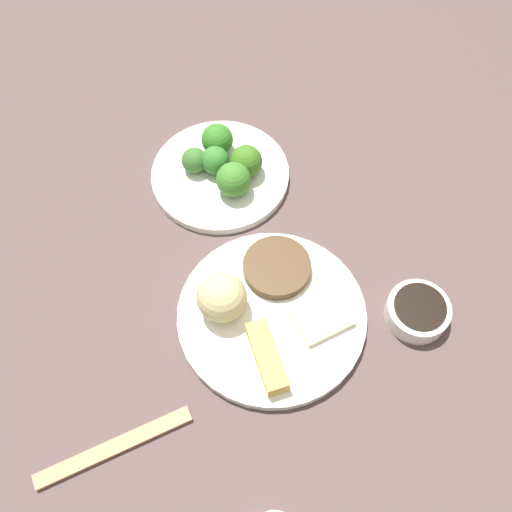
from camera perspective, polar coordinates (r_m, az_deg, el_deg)
name	(u,v)px	position (r m, az deg, el deg)	size (l,w,h in m)	color
tabletop	(278,309)	(0.85, 2.20, -5.30)	(2.20, 2.20, 0.02)	#4C3B3A
main_plate	(272,315)	(0.83, 1.58, -5.96)	(0.27, 0.27, 0.02)	white
rice_scoop	(222,297)	(0.79, -3.45, -4.13)	(0.07, 0.07, 0.07)	tan
spring_roll	(267,357)	(0.78, 1.09, -10.03)	(0.10, 0.03, 0.03)	gold
crab_rangoon_wonton	(322,317)	(0.82, 6.57, -6.05)	(0.08, 0.06, 0.01)	beige
stir_fry_heap	(277,267)	(0.84, 2.09, -1.14)	(0.10, 0.10, 0.02)	#443019
broccoli_plate	(220,175)	(0.96, -3.58, 8.10)	(0.23, 0.23, 0.01)	white
broccoli_floret_0	(215,160)	(0.94, -4.12, 9.51)	(0.05, 0.05, 0.05)	#2F6E29
broccoli_floret_1	(194,160)	(0.95, -6.18, 9.47)	(0.04, 0.04, 0.04)	#356429
broccoli_floret_2	(220,139)	(0.97, -3.65, 11.59)	(0.05, 0.05, 0.05)	#2E6F21
broccoli_floret_3	(232,180)	(0.91, -2.41, 7.60)	(0.06, 0.06, 0.06)	#397427
broccoli_floret_4	(246,161)	(0.93, -0.99, 9.44)	(0.05, 0.05, 0.05)	#38681C
soy_sauce_bowl	(417,312)	(0.85, 15.80, -5.37)	(0.09, 0.09, 0.03)	white
soy_sauce_bowl_liquid	(420,307)	(0.84, 16.08, -4.87)	(0.07, 0.07, 0.00)	black
chopsticks_pair	(114,447)	(0.79, -13.96, -18.04)	(0.21, 0.02, 0.01)	#AA7852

